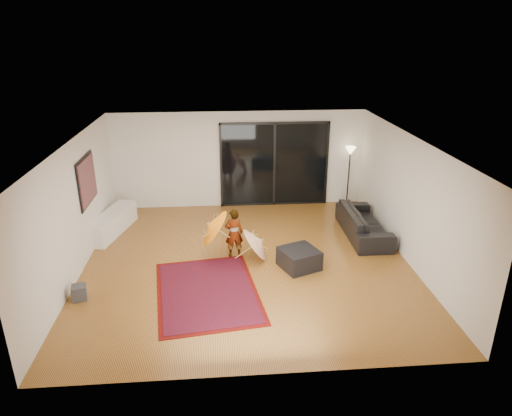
{
  "coord_description": "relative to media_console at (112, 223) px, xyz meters",
  "views": [
    {
      "loc": [
        -0.54,
        -8.84,
        4.78
      ],
      "look_at": [
        0.23,
        0.43,
        1.1
      ],
      "focal_mm": 32.0,
      "sensor_mm": 36.0,
      "label": 1
    }
  ],
  "objects": [
    {
      "name": "parasol_white",
      "position": [
        3.58,
        -1.67,
        0.24
      ],
      "size": [
        0.64,
        0.82,
        0.93
      ],
      "rotation": [
        0.0,
        0.94,
        0.0
      ],
      "color": "silver",
      "rests_on": "floor"
    },
    {
      "name": "persian_rug",
      "position": [
        2.4,
        -2.98,
        -0.25
      ],
      "size": [
        2.25,
        2.89,
        0.02
      ],
      "rotation": [
        0.0,
        0.0,
        0.13
      ],
      "color": "#4E0906",
      "rests_on": "floor"
    },
    {
      "name": "parasol_orange",
      "position": [
        2.43,
        -1.57,
        0.47
      ],
      "size": [
        0.66,
        0.89,
        0.9
      ],
      "rotation": [
        0.0,
        -0.94,
        0.0
      ],
      "color": "orange",
      "rests_on": "child"
    },
    {
      "name": "wall_front",
      "position": [
        3.25,
        -5.34,
        1.09
      ],
      "size": [
        7.0,
        0.0,
        7.0
      ],
      "primitive_type": "plane",
      "rotation": [
        -1.57,
        0.0,
        0.0
      ],
      "color": "silver",
      "rests_on": "floor"
    },
    {
      "name": "wall_left",
      "position": [
        -0.25,
        -1.84,
        1.09
      ],
      "size": [
        0.0,
        7.0,
        7.0
      ],
      "primitive_type": "plane",
      "rotation": [
        1.57,
        0.0,
        1.57
      ],
      "color": "silver",
      "rests_on": "floor"
    },
    {
      "name": "floor",
      "position": [
        3.25,
        -1.84,
        -0.26
      ],
      "size": [
        7.0,
        7.0,
        0.0
      ],
      "primitive_type": "plane",
      "color": "#AD712F",
      "rests_on": "ground"
    },
    {
      "name": "speaker",
      "position": [
        0.0,
        -3.04,
        -0.12
      ],
      "size": [
        0.31,
        0.31,
        0.29
      ],
      "primitive_type": "cube",
      "rotation": [
        0.0,
        0.0,
        0.23
      ],
      "color": "#424244",
      "rests_on": "floor"
    },
    {
      "name": "wall_back",
      "position": [
        3.25,
        1.66,
        1.09
      ],
      "size": [
        7.0,
        0.0,
        7.0
      ],
      "primitive_type": "plane",
      "rotation": [
        1.57,
        0.0,
        0.0
      ],
      "color": "silver",
      "rests_on": "floor"
    },
    {
      "name": "wall_right",
      "position": [
        6.75,
        -1.84,
        1.09
      ],
      "size": [
        0.0,
        7.0,
        7.0
      ],
      "primitive_type": "plane",
      "rotation": [
        1.57,
        0.0,
        -1.57
      ],
      "color": "silver",
      "rests_on": "floor"
    },
    {
      "name": "sofa",
      "position": [
        6.2,
        -0.67,
        0.06
      ],
      "size": [
        0.9,
        2.24,
        0.65
      ],
      "primitive_type": "imported",
      "rotation": [
        0.0,
        0.0,
        1.56
      ],
      "color": "black",
      "rests_on": "floor"
    },
    {
      "name": "ottoman",
      "position": [
        4.34,
        -2.16,
        -0.05
      ],
      "size": [
        0.96,
        0.96,
        0.42
      ],
      "primitive_type": "cube",
      "rotation": [
        0.0,
        0.0,
        0.39
      ],
      "color": "black",
      "rests_on": "floor"
    },
    {
      "name": "sliding_door",
      "position": [
        4.25,
        1.63,
        0.94
      ],
      "size": [
        3.06,
        0.07,
        2.4
      ],
      "color": "black",
      "rests_on": "wall_back"
    },
    {
      "name": "painting",
      "position": [
        -0.21,
        -0.84,
        1.39
      ],
      "size": [
        0.04,
        1.28,
        1.08
      ],
      "color": "black",
      "rests_on": "wall_left"
    },
    {
      "name": "child",
      "position": [
        2.98,
        -1.52,
        0.3
      ],
      "size": [
        0.44,
        0.32,
        1.13
      ],
      "primitive_type": "imported",
      "rotation": [
        0.0,
        0.0,
        3.26
      ],
      "color": "#999999",
      "rests_on": "floor"
    },
    {
      "name": "media_console",
      "position": [
        0.0,
        0.0,
        0.0
      ],
      "size": [
        0.94,
        1.95,
        0.53
      ],
      "primitive_type": "cube",
      "rotation": [
        0.0,
        0.0,
        -0.25
      ],
      "color": "white",
      "rests_on": "floor"
    },
    {
      "name": "floor_lamp",
      "position": [
        6.35,
        1.41,
        1.09
      ],
      "size": [
        0.29,
        0.29,
        1.72
      ],
      "color": "black",
      "rests_on": "floor"
    },
    {
      "name": "ceiling",
      "position": [
        3.25,
        -1.84,
        2.44
      ],
      "size": [
        7.0,
        7.0,
        0.0
      ],
      "primitive_type": "plane",
      "rotation": [
        3.14,
        0.0,
        0.0
      ],
      "color": "white",
      "rests_on": "wall_back"
    }
  ]
}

